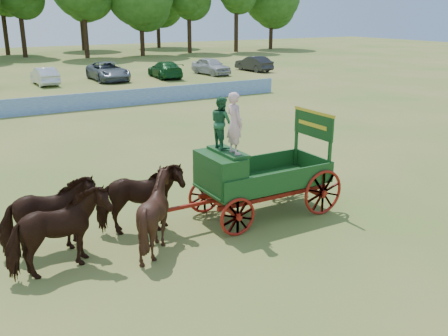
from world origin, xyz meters
TOP-DOWN VIEW (x-y plane):
  - ground at (0.00, 0.00)m, footprint 160.00×160.00m
  - horse_lead_left at (-8.10, -1.87)m, footprint 2.51×1.49m
  - horse_lead_right at (-8.10, -0.77)m, footprint 2.39×1.16m
  - horse_wheel_left at (-5.70, -1.87)m, footprint 2.05×1.88m
  - horse_wheel_right at (-5.70, -0.77)m, footprint 2.54×1.58m
  - farm_dray at (-2.74, -1.31)m, footprint 6.00×2.00m
  - sponsor_banner at (-1.00, 18.00)m, footprint 26.00×0.08m
  - parked_cars at (-3.24, 30.33)m, footprint 46.79×6.68m

SIDE VIEW (x-z plane):
  - ground at x=0.00m, z-range 0.00..0.00m
  - sponsor_banner at x=-1.00m, z-range 0.00..1.05m
  - parked_cars at x=-3.24m, z-range -0.05..1.56m
  - horse_lead_left at x=-8.10m, z-range 0.00..1.99m
  - horse_lead_right at x=-8.10m, z-range 0.00..1.99m
  - horse_wheel_right at x=-5.70m, z-range 0.00..1.99m
  - horse_wheel_left at x=-5.70m, z-range 0.00..1.99m
  - farm_dray at x=-2.74m, z-range -0.29..3.55m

